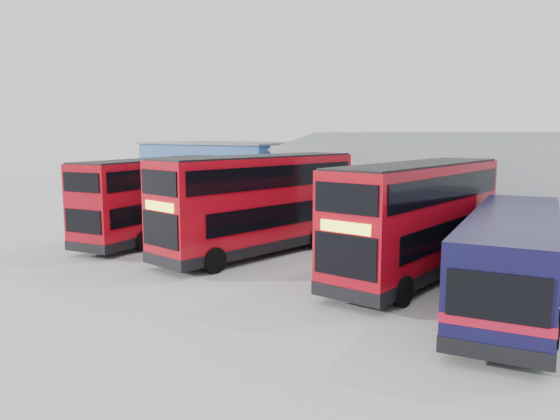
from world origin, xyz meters
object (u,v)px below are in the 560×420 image
object	(u,v)px
office_block	(229,174)
double_decker_centre	(259,206)
double_decker_left	(157,200)
panel_van	(135,192)
double_decker_right	(418,221)
single_decker_blue	(512,261)
maintenance_shed	(527,186)

from	to	relation	value
office_block	double_decker_centre	distance (m)	18.34
double_decker_left	double_decker_centre	bearing A→B (deg)	174.99
double_decker_left	double_decker_centre	size ratio (longest dim) A/B	0.93
double_decker_centre	panel_van	xyz separation A→B (m)	(-17.84, 7.70, -1.10)
double_decker_left	double_decker_right	world-z (taller)	double_decker_right
panel_van	double_decker_centre	bearing A→B (deg)	-33.64
double_decker_centre	double_decker_right	bearing A→B (deg)	9.52
single_decker_blue	double_decker_right	bearing A→B (deg)	-33.63
office_block	single_decker_blue	size ratio (longest dim) A/B	1.03
double_decker_right	single_decker_blue	xyz separation A→B (m)	(4.00, -1.91, -0.73)
maintenance_shed	double_decker_left	xyz separation A→B (m)	(-15.86, -15.47, -0.38)
double_decker_left	double_decker_centre	world-z (taller)	double_decker_centre
panel_van	single_decker_blue	bearing A→B (deg)	-28.02
double_decker_left	panel_van	xyz separation A→B (m)	(-11.17, 8.03, -0.95)
maintenance_shed	double_decker_right	xyz separation A→B (m)	(-1.29, -15.04, -0.29)
double_decker_centre	maintenance_shed	bearing A→B (deg)	67.53
double_decker_right	panel_van	bearing A→B (deg)	167.74
office_block	maintenance_shed	xyz separation A→B (m)	(22.00, 2.01, 0.02)
double_decker_centre	double_decker_right	world-z (taller)	double_decker_centre
office_block	double_decker_centre	size ratio (longest dim) A/B	1.07
maintenance_shed	single_decker_blue	distance (m)	17.19
maintenance_shed	double_decker_centre	distance (m)	17.71
office_block	single_decker_blue	world-z (taller)	office_block
maintenance_shed	panel_van	size ratio (longest dim) A/B	5.55
maintenance_shed	double_decker_right	bearing A→B (deg)	-94.92
office_block	double_decker_centre	world-z (taller)	office_block
double_decker_right	office_block	bearing A→B (deg)	152.01
single_decker_blue	panel_van	world-z (taller)	single_decker_blue
panel_van	double_decker_left	bearing A→B (deg)	-45.99
single_decker_blue	panel_van	size ratio (longest dim) A/B	2.18
double_decker_right	panel_van	distance (m)	26.85
panel_van	maintenance_shed	bearing A→B (deg)	5.09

